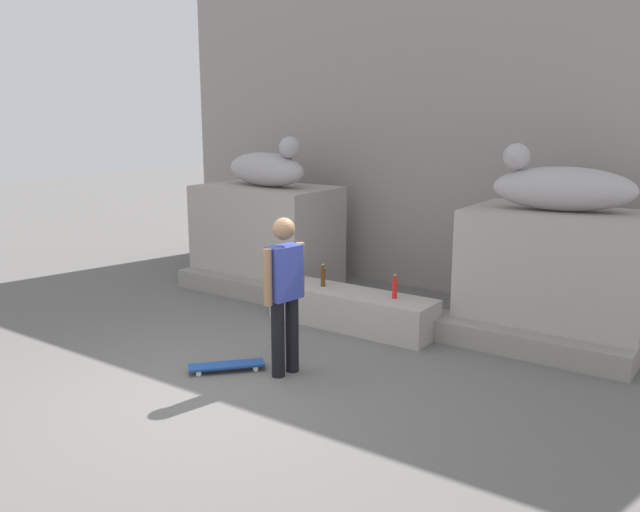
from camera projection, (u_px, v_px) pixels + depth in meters
name	position (u px, v px, depth m)	size (l,w,h in m)	color
ground_plane	(219.00, 392.00, 6.53)	(40.00, 40.00, 0.00)	#605E5B
facade_wall	(444.00, 111.00, 9.93)	(9.55, 0.60, 5.41)	gray
pedestal_left	(267.00, 236.00, 10.41)	(2.11, 1.34, 1.57)	#A39E93
pedestal_right	(557.00, 276.00, 7.89)	(2.11, 1.34, 1.57)	#A39E93
statue_reclining_left	(267.00, 168.00, 10.15)	(1.67, 0.82, 0.78)	#ABA5A7
statue_reclining_right	(561.00, 187.00, 7.68)	(1.69, 0.92, 0.78)	#ABA5A7
ledge_block	(352.00, 309.00, 8.45)	(2.22, 0.62, 0.47)	#A39E93
skater	(285.00, 289.00, 6.79)	(0.26, 0.53, 1.67)	black
skateboard	(227.00, 365.00, 7.04)	(0.69, 0.73, 0.08)	navy
bottle_brown	(323.00, 277.00, 8.64)	(0.06, 0.06, 0.30)	#593314
bottle_red	(395.00, 288.00, 8.08)	(0.06, 0.06, 0.30)	red
stair_step	(365.00, 310.00, 8.74)	(6.59, 0.50, 0.27)	gray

